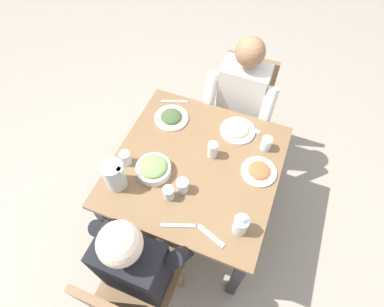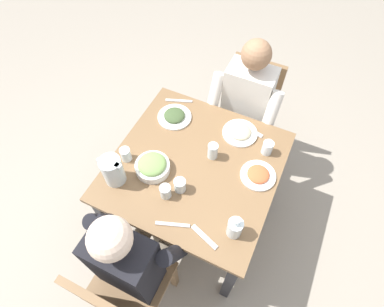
% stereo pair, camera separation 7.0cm
% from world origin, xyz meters
% --- Properties ---
extents(ground_plane, '(8.00, 8.00, 0.00)m').
position_xyz_m(ground_plane, '(0.00, 0.00, 0.00)').
color(ground_plane, gray).
extents(dining_table, '(0.97, 0.97, 0.74)m').
position_xyz_m(dining_table, '(0.00, 0.00, 0.62)').
color(dining_table, brown).
rests_on(dining_table, ground_plane).
extents(chair_near, '(0.40, 0.40, 0.89)m').
position_xyz_m(chair_near, '(-0.09, -0.78, 0.51)').
color(chair_near, brown).
rests_on(chair_near, ground_plane).
extents(chair_far, '(0.40, 0.40, 0.89)m').
position_xyz_m(chair_far, '(0.07, 0.78, 0.51)').
color(chair_far, brown).
rests_on(chair_far, ground_plane).
extents(diner_near, '(0.48, 0.53, 1.19)m').
position_xyz_m(diner_near, '(-0.09, -0.58, 0.65)').
color(diner_near, silver).
rests_on(diner_near, ground_plane).
extents(diner_far, '(0.48, 0.53, 1.19)m').
position_xyz_m(diner_far, '(0.07, 0.58, 0.65)').
color(diner_far, black).
rests_on(diner_far, ground_plane).
extents(water_pitcher, '(0.16, 0.12, 0.19)m').
position_xyz_m(water_pitcher, '(0.37, 0.29, 0.83)').
color(water_pitcher, silver).
rests_on(water_pitcher, dining_table).
extents(salad_bowl, '(0.20, 0.20, 0.09)m').
position_xyz_m(salad_bowl, '(0.21, 0.14, 0.78)').
color(salad_bowl, white).
rests_on(salad_bowl, dining_table).
extents(plate_dolmas, '(0.22, 0.22, 0.05)m').
position_xyz_m(plate_dolmas, '(0.28, -0.27, 0.75)').
color(plate_dolmas, white).
rests_on(plate_dolmas, dining_table).
extents(plate_beans, '(0.22, 0.22, 0.04)m').
position_xyz_m(plate_beans, '(-0.16, -0.33, 0.75)').
color(plate_beans, white).
rests_on(plate_beans, dining_table).
extents(plate_rice_curry, '(0.21, 0.21, 0.04)m').
position_xyz_m(plate_rice_curry, '(-0.36, -0.08, 0.75)').
color(plate_rice_curry, white).
rests_on(plate_rice_curry, dining_table).
extents(water_glass_center, '(0.06, 0.06, 0.09)m').
position_xyz_m(water_glass_center, '(0.39, 0.14, 0.78)').
color(water_glass_center, silver).
rests_on(water_glass_center, dining_table).
extents(water_glass_by_pitcher, '(0.06, 0.06, 0.09)m').
position_xyz_m(water_glass_by_pitcher, '(-0.35, -0.27, 0.78)').
color(water_glass_by_pitcher, silver).
rests_on(water_glass_by_pitcher, dining_table).
extents(water_glass_far_left, '(0.07, 0.07, 0.09)m').
position_xyz_m(water_glass_far_left, '(0.01, 0.19, 0.78)').
color(water_glass_far_left, silver).
rests_on(water_glass_far_left, dining_table).
extents(water_glass_near_left, '(0.06, 0.06, 0.09)m').
position_xyz_m(water_glass_near_left, '(0.06, 0.26, 0.78)').
color(water_glass_near_left, silver).
rests_on(water_glass_near_left, dining_table).
extents(water_glass_far_right, '(0.06, 0.06, 0.11)m').
position_xyz_m(water_glass_far_right, '(-0.07, -0.10, 0.79)').
color(water_glass_far_right, silver).
rests_on(water_glass_far_right, dining_table).
extents(oil_carafe, '(0.08, 0.08, 0.16)m').
position_xyz_m(oil_carafe, '(-0.36, 0.29, 0.79)').
color(oil_carafe, silver).
rests_on(oil_carafe, dining_table).
extents(fork_near, '(0.17, 0.08, 0.01)m').
position_xyz_m(fork_near, '(-0.23, 0.38, 0.74)').
color(fork_near, silver).
rests_on(fork_near, dining_table).
extents(knife_near, '(0.18, 0.08, 0.01)m').
position_xyz_m(knife_near, '(0.32, -0.42, 0.74)').
color(knife_near, silver).
rests_on(knife_near, dining_table).
extents(fork_far, '(0.17, 0.06, 0.01)m').
position_xyz_m(fork_far, '(-0.21, -0.39, 0.74)').
color(fork_far, silver).
rests_on(fork_far, dining_table).
extents(knife_far, '(0.18, 0.08, 0.01)m').
position_xyz_m(knife_far, '(-0.05, 0.39, 0.74)').
color(knife_far, silver).
rests_on(knife_far, dining_table).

